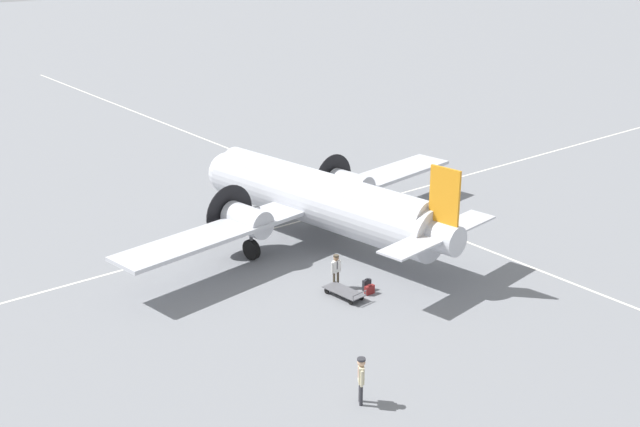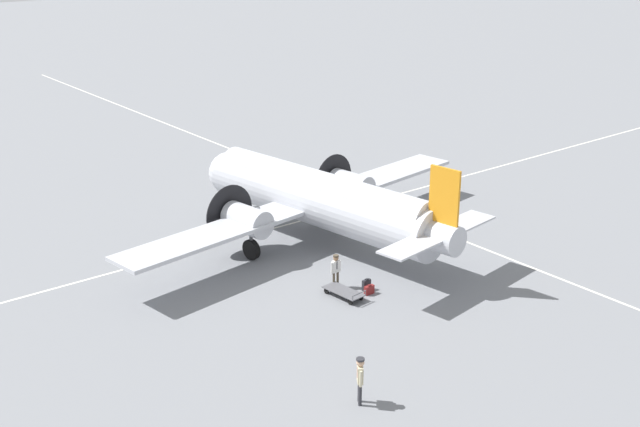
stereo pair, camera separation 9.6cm
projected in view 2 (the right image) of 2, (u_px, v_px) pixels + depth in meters
name	position (u px, v px, depth m)	size (l,w,h in m)	color
ground_plane	(320.00, 243.00, 44.17)	(300.00, 300.00, 0.00)	slate
apron_line_eastwest	(283.00, 226.00, 46.72)	(120.00, 0.16, 0.01)	silver
apron_line_northsouth	(405.00, 218.00, 47.96)	(0.16, 120.00, 0.01)	silver
airliner_main	(314.00, 197.00, 43.57)	(23.95, 17.74, 6.04)	silver
crew_foreground	(360.00, 375.00, 29.17)	(0.44, 0.54, 1.89)	#2D2D33
passenger_boarding	(336.00, 267.00, 38.57)	(0.57, 0.29, 1.68)	#473D2D
suitcase_near_door	(369.00, 290.00, 38.13)	(0.51, 0.20, 0.47)	maroon
suitcase_upright_spare	(366.00, 285.00, 38.53)	(0.45, 0.17, 0.58)	#232328
baggage_cart	(344.00, 292.00, 37.82)	(1.08, 2.16, 0.56)	#56565B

